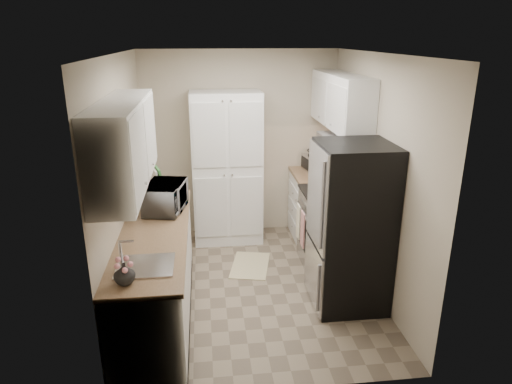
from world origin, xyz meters
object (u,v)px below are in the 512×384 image
pantry_cabinet (227,168)px  toaster_oven (316,163)px  electric_range (331,229)px  refrigerator (351,227)px  wine_bottle (146,187)px  microwave (165,197)px

pantry_cabinet → toaster_oven: (1.21, 0.02, 0.03)m
electric_range → toaster_oven: bearing=88.2°
electric_range → toaster_oven: size_ratio=3.09×
pantry_cabinet → toaster_oven: bearing=1.2°
pantry_cabinet → refrigerator: size_ratio=1.18×
electric_range → wine_bottle: size_ratio=3.31×
electric_range → wine_bottle: wine_bottle is taller
wine_bottle → toaster_oven: wine_bottle is taller
wine_bottle → toaster_oven: (2.15, 0.96, -0.06)m
electric_range → toaster_oven: 1.10m
electric_range → refrigerator: size_ratio=0.66×
refrigerator → microwave: size_ratio=3.16×
wine_bottle → toaster_oven: size_ratio=0.93×
microwave → wine_bottle: bearing=48.7°
refrigerator → toaster_oven: 1.76m
pantry_cabinet → electric_range: bearing=-38.2°
pantry_cabinet → microwave: (-0.71, -1.24, 0.07)m
refrigerator → wine_bottle: 2.24m
pantry_cabinet → toaster_oven: 1.21m
electric_range → toaster_oven: (0.03, 0.95, 0.55)m
refrigerator → toaster_oven: size_ratio=4.65×
refrigerator → wine_bottle: size_ratio=4.99×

